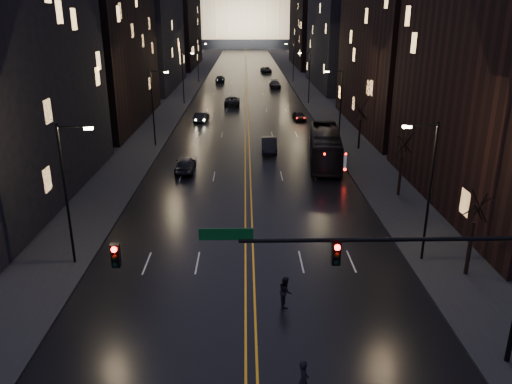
{
  "coord_description": "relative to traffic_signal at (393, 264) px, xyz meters",
  "views": [
    {
      "loc": [
        -0.18,
        -18.35,
        14.8
      ],
      "look_at": [
        0.45,
        11.5,
        4.22
      ],
      "focal_mm": 35.0,
      "sensor_mm": 36.0,
      "label": 1
    }
  ],
  "objects": [
    {
      "name": "bus",
      "position": [
        2.27,
        32.54,
        -3.33
      ],
      "size": [
        4.46,
        13.01,
        3.55
      ],
      "primitive_type": "imported",
      "rotation": [
        0.0,
        0.0,
        -0.12
      ],
      "color": "black",
      "rests_on": "ground"
    },
    {
      "name": "receding_car_d",
      "position": [
        -0.35,
        121.36,
        -4.33
      ],
      "size": [
        3.16,
        5.81,
        1.55
      ],
      "primitive_type": "imported",
      "rotation": [
        0.0,
        0.0,
        0.11
      ],
      "color": "black",
      "rests_on": "ground"
    },
    {
      "name": "sidewalk_left",
      "position": [
        -19.91,
        130.0,
        -5.02
      ],
      "size": [
        8.0,
        320.0,
        0.16
      ],
      "primitive_type": "cube",
      "color": "black",
      "rests_on": "ground"
    },
    {
      "name": "traffic_signal",
      "position": [
        0.0,
        0.0,
        0.0
      ],
      "size": [
        17.29,
        0.45,
        7.0
      ],
      "color": "black",
      "rests_on": "ground"
    },
    {
      "name": "streetlamp_right_near",
      "position": [
        4.91,
        10.0,
        -0.02
      ],
      "size": [
        2.13,
        0.25,
        9.0
      ],
      "color": "black",
      "rests_on": "ground"
    },
    {
      "name": "streetlamp_right_mid",
      "position": [
        4.91,
        40.0,
        -0.02
      ],
      "size": [
        2.13,
        0.25,
        9.0
      ],
      "color": "black",
      "rests_on": "ground"
    },
    {
      "name": "pedestrian_b",
      "position": [
        -4.01,
        5.0,
        -4.24
      ],
      "size": [
        0.51,
        0.87,
        1.72
      ],
      "primitive_type": "imported",
      "rotation": [
        0.0,
        0.0,
        1.64
      ],
      "color": "black",
      "rests_on": "ground"
    },
    {
      "name": "sidewalk_right",
      "position": [
        8.09,
        130.0,
        -5.02
      ],
      "size": [
        8.0,
        320.0,
        0.16
      ],
      "primitive_type": "cube",
      "color": "black",
      "rests_on": "ground"
    },
    {
      "name": "building_right_dist",
      "position": [
        15.09,
        140.0,
        5.9
      ],
      "size": [
        12.0,
        40.0,
        22.0
      ],
      "primitive_type": "cube",
      "color": "black",
      "rests_on": "ground"
    },
    {
      "name": "receding_car_a",
      "position": [
        -3.41,
        37.09,
        -4.29
      ],
      "size": [
        1.81,
        4.96,
        1.62
      ],
      "primitive_type": "imported",
      "rotation": [
        0.0,
        0.0,
        -0.02
      ],
      "color": "black",
      "rests_on": "ground"
    },
    {
      "name": "ground",
      "position": [
        -5.91,
        0.0,
        -5.1
      ],
      "size": [
        900.0,
        900.0,
        0.0
      ],
      "primitive_type": "plane",
      "color": "black",
      "rests_on": "ground"
    },
    {
      "name": "tree_right_far",
      "position": [
        7.09,
        38.0,
        -0.58
      ],
      "size": [
        2.4,
        2.4,
        6.65
      ],
      "color": "black",
      "rests_on": "ground"
    },
    {
      "name": "pedestrian_a",
      "position": [
        -3.83,
        -2.0,
        -4.17
      ],
      "size": [
        0.56,
        0.75,
        1.87
      ],
      "primitive_type": "imported",
      "rotation": [
        0.0,
        0.0,
        1.74
      ],
      "color": "black",
      "rests_on": "ground"
    },
    {
      "name": "center_line",
      "position": [
        -5.91,
        130.0,
        -5.08
      ],
      "size": [
        0.62,
        320.0,
        0.01
      ],
      "primitive_type": "cube",
      "color": "orange",
      "rests_on": "road"
    },
    {
      "name": "building_right_mid",
      "position": [
        15.09,
        92.0,
        7.9
      ],
      "size": [
        12.0,
        34.0,
        26.0
      ],
      "primitive_type": "cube",
      "color": "black",
      "rests_on": "ground"
    },
    {
      "name": "streetlamp_left_near",
      "position": [
        -16.72,
        10.0,
        -0.02
      ],
      "size": [
        2.13,
        0.25,
        9.0
      ],
      "color": "black",
      "rests_on": "ground"
    },
    {
      "name": "streetlamp_right_dist",
      "position": [
        4.91,
        100.0,
        -0.02
      ],
      "size": [
        2.13,
        0.25,
        9.0
      ],
      "color": "black",
      "rests_on": "ground"
    },
    {
      "name": "receding_car_b",
      "position": [
        1.93,
        55.41,
        -4.45
      ],
      "size": [
        2.03,
        3.99,
        1.3
      ],
      "primitive_type": "imported",
      "rotation": [
        0.0,
        0.0,
        0.14
      ],
      "color": "black",
      "rests_on": "ground"
    },
    {
      "name": "capitol",
      "position": [
        -5.91,
        250.0,
        12.05
      ],
      "size": [
        90.0,
        50.0,
        58.5
      ],
      "color": "black",
      "rests_on": "ground"
    },
    {
      "name": "tree_right_mid",
      "position": [
        7.09,
        22.0,
        -0.58
      ],
      "size": [
        2.4,
        2.4,
        6.65
      ],
      "color": "black",
      "rests_on": "ground"
    },
    {
      "name": "oncoming_car_d",
      "position": [
        -12.0,
        101.33,
        -4.36
      ],
      "size": [
        2.14,
        5.12,
        1.48
      ],
      "primitive_type": "imported",
      "rotation": [
        0.0,
        0.0,
        3.13
      ],
      "color": "black",
      "rests_on": "ground"
    },
    {
      "name": "receding_car_c",
      "position": [
        0.34,
        90.65,
        -4.31
      ],
      "size": [
        2.4,
        5.53,
        1.58
      ],
      "primitive_type": "imported",
      "rotation": [
        0.0,
        0.0,
        0.03
      ],
      "color": "black",
      "rests_on": "ground"
    },
    {
      "name": "oncoming_car_b",
      "position": [
        -12.63,
        54.53,
        -4.38
      ],
      "size": [
        2.08,
        4.58,
        1.46
      ],
      "primitive_type": "imported",
      "rotation": [
        0.0,
        0.0,
        3.02
      ],
      "color": "black",
      "rests_on": "ground"
    },
    {
      "name": "streetlamp_right_far",
      "position": [
        4.91,
        70.0,
        -0.02
      ],
      "size": [
        2.13,
        0.25,
        9.0
      ],
      "color": "black",
      "rests_on": "ground"
    },
    {
      "name": "oncoming_car_c",
      "position": [
        -8.41,
        68.91,
        -4.33
      ],
      "size": [
        2.58,
        5.58,
        1.55
      ],
      "primitive_type": "imported",
      "rotation": [
        0.0,
        0.0,
        3.14
      ],
      "color": "black",
      "rests_on": "ground"
    },
    {
      "name": "streetlamp_left_mid",
      "position": [
        -16.72,
        40.0,
        -0.02
      ],
      "size": [
        2.13,
        0.25,
        9.0
      ],
      "color": "black",
      "rests_on": "ground"
    },
    {
      "name": "streetlamp_left_dist",
      "position": [
        -16.72,
        100.0,
        -0.02
      ],
      "size": [
        2.13,
        0.25,
        9.0
      ],
      "color": "black",
      "rests_on": "ground"
    },
    {
      "name": "streetlamp_left_far",
      "position": [
        -16.72,
        70.0,
        -0.02
      ],
      "size": [
        2.13,
        0.25,
        9.0
      ],
      "color": "black",
      "rests_on": "ground"
    },
    {
      "name": "oncoming_car_a",
      "position": [
        -12.17,
        29.68,
        -4.32
      ],
      "size": [
        1.88,
        4.63,
        1.57
      ],
      "primitive_type": "imported",
      "rotation": [
        0.0,
        0.0,
        3.15
      ],
      "color": "black",
      "rests_on": "ground"
    },
    {
      "name": "building_left_dist",
      "position": [
        -26.91,
        140.0,
        6.9
      ],
      "size": [
        12.0,
        40.0,
        24.0
      ],
      "primitive_type": "cube",
      "color": "black",
      "rests_on": "ground"
    },
    {
      "name": "building_left_far",
      "position": [
        -26.91,
        92.0,
        4.9
      ],
      "size": [
        12.0,
        34.0,
        20.0
      ],
      "primitive_type": "cube",
      "color": "black",
      "rests_on": "ground"
    },
    {
      "name": "tree_right_near",
      "position": [
        7.09,
        8.0,
        -0.58
      ],
      "size": [
        2.4,
        2.4,
        6.65
      ],
      "color": "black",
      "rests_on": "ground"
    },
    {
      "name": "road",
      "position": [
        -5.91,
        130.0,
        -5.09
      ],
      "size": [
        20.0,
        320.0,
        0.02
      ],
      "primitive_type": "cube",
      "color": "black",
      "rests_on": "ground"
    },
    {
      "name": "building_left_mid",
      "position": [
        -26.91,
        54.0,
        8.9
      ],
      "size": [
        12.0,
        30.0,
        28.0
      ],
      "primitive_type": "cube",
      "color": "black",
      "rests_on": "ground"
    }
  ]
}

